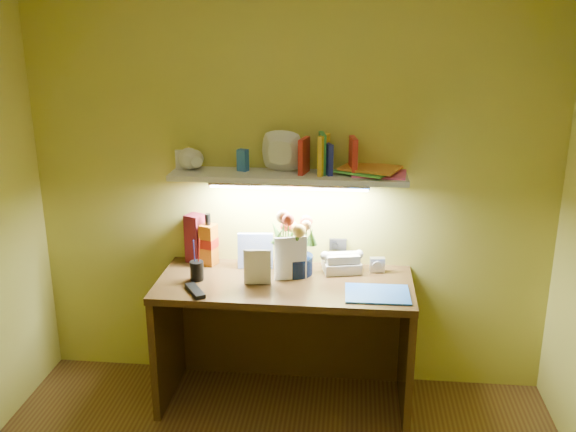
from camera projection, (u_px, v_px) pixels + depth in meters
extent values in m
cube|color=#38220F|center=(285.00, 342.00, 3.63)|extent=(1.40, 0.60, 0.75)
cube|color=silver|center=(377.00, 265.00, 3.63)|extent=(0.09, 0.05, 0.08)
cube|color=maroon|center=(195.00, 238.00, 3.76)|extent=(0.12, 0.12, 0.29)
cylinder|color=black|center=(197.00, 264.00, 3.51)|extent=(0.10, 0.10, 0.18)
cube|color=black|center=(195.00, 291.00, 3.37)|extent=(0.15, 0.19, 0.02)
cube|color=blue|center=(377.00, 294.00, 3.35)|extent=(0.34, 0.25, 0.01)
imported|color=white|center=(244.00, 267.00, 3.45)|extent=(0.15, 0.02, 0.20)
imported|color=silver|center=(274.00, 259.00, 3.49)|extent=(0.18, 0.06, 0.25)
cube|color=silver|center=(288.00, 176.00, 3.51)|extent=(1.30, 0.25, 0.03)
imported|color=silver|center=(187.00, 163.00, 3.53)|extent=(0.13, 0.13, 0.10)
imported|color=silver|center=(197.00, 163.00, 3.53)|extent=(0.14, 0.14, 0.10)
imported|color=silver|center=(280.00, 168.00, 3.51)|extent=(0.26, 0.26, 0.06)
cube|color=silver|center=(180.00, 160.00, 3.59)|extent=(0.06, 0.05, 0.11)
cube|color=blue|center=(243.00, 160.00, 3.55)|extent=(0.07, 0.06, 0.12)
cube|color=red|center=(304.00, 156.00, 3.49)|extent=(0.06, 0.14, 0.19)
cube|color=yellow|center=(324.00, 155.00, 3.46)|extent=(0.06, 0.14, 0.22)
cube|color=#1C2598|center=(327.00, 158.00, 3.48)|extent=(0.07, 0.12, 0.17)
cube|color=#2B8847|center=(322.00, 153.00, 3.49)|extent=(0.05, 0.14, 0.22)
cube|color=red|center=(353.00, 156.00, 3.46)|extent=(0.05, 0.15, 0.20)
cube|color=#FF59BC|center=(379.00, 174.00, 3.48)|extent=(0.30, 0.23, 0.01)
cube|color=#56D055|center=(364.00, 171.00, 3.48)|extent=(0.34, 0.30, 0.01)
cube|color=orange|center=(370.00, 168.00, 3.49)|extent=(0.36, 0.31, 0.01)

